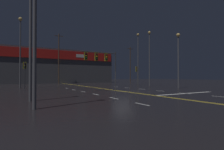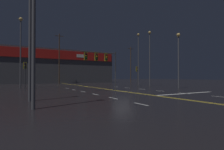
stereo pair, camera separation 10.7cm
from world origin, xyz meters
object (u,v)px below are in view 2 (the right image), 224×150
at_px(traffic_signal_corner_northwest, 25,69).
at_px(streetlight_far_median, 150,52).
at_px(streetlight_median_approach, 21,44).
at_px(traffic_signal_corner_northeast, 137,72).
at_px(streetlight_near_left, 138,53).
at_px(streetlight_near_right, 30,19).
at_px(streetlight_far_left, 178,53).
at_px(traffic_signal_median, 101,59).

distance_m(traffic_signal_corner_northwest, streetlight_far_median, 22.73).
xyz_separation_m(streetlight_median_approach, streetlight_far_median, (22.83, -4.01, -0.08)).
height_order(traffic_signal_corner_northwest, streetlight_far_median, streetlight_far_median).
relative_size(traffic_signal_corner_northeast, streetlight_far_median, 0.34).
bearing_deg(streetlight_far_median, streetlight_near_left, 79.03).
bearing_deg(traffic_signal_corner_northeast, streetlight_near_right, -146.49).
xyz_separation_m(traffic_signal_corner_northwest, streetlight_far_left, (20.72, -9.42, 2.65)).
bearing_deg(streetlight_median_approach, streetlight_far_median, -9.95).
height_order(traffic_signal_median, streetlight_far_left, streetlight_far_left).
bearing_deg(traffic_signal_corner_northeast, streetlight_near_left, 50.11).
relative_size(traffic_signal_median, streetlight_near_right, 0.54).
bearing_deg(streetlight_median_approach, traffic_signal_corner_northeast, -11.84).
bearing_deg(traffic_signal_corner_northwest, streetlight_far_median, -2.65).
xyz_separation_m(traffic_signal_corner_northeast, streetlight_far_left, (1.59, -8.29, 2.75)).
height_order(traffic_signal_median, streetlight_near_left, streetlight_near_left).
height_order(traffic_signal_corner_northeast, streetlight_near_right, streetlight_near_right).
bearing_deg(traffic_signal_median, streetlight_median_approach, 127.42).
bearing_deg(traffic_signal_corner_northeast, streetlight_far_median, 1.84).
distance_m(traffic_signal_corner_northwest, streetlight_far_left, 22.92).
xyz_separation_m(traffic_signal_corner_northeast, traffic_signal_corner_northwest, (-19.13, 1.14, 0.10)).
relative_size(traffic_signal_corner_northeast, traffic_signal_corner_northwest, 0.96).
xyz_separation_m(traffic_signal_median, streetlight_far_left, (12.65, -1.21, 1.58)).
height_order(streetlight_near_left, streetlight_median_approach, streetlight_near_left).
distance_m(traffic_signal_corner_northeast, streetlight_near_right, 23.54).
xyz_separation_m(streetlight_near_right, streetlight_median_approach, (-0.16, 16.99, 1.01)).
xyz_separation_m(streetlight_near_left, streetlight_far_median, (-0.95, -4.88, -0.39)).
xyz_separation_m(traffic_signal_median, traffic_signal_corner_northwest, (-8.08, 8.21, -1.08)).
bearing_deg(traffic_signal_median, streetlight_near_left, 38.39).
bearing_deg(traffic_signal_median, streetlight_far_left, -5.48).
height_order(streetlight_near_left, streetlight_far_median, streetlight_near_left).
xyz_separation_m(traffic_signal_corner_northwest, streetlight_median_approach, (-0.48, 2.97, 4.08)).
distance_m(streetlight_near_right, streetlight_far_left, 21.54).
bearing_deg(streetlight_far_left, streetlight_near_right, -167.69).
xyz_separation_m(traffic_signal_corner_northeast, streetlight_near_right, (-19.45, -12.88, 3.17)).
distance_m(traffic_signal_median, streetlight_near_right, 10.40).
bearing_deg(traffic_signal_corner_northwest, streetlight_near_left, 9.38).
xyz_separation_m(streetlight_near_right, streetlight_far_left, (21.04, 4.59, -0.41)).
bearing_deg(streetlight_far_left, traffic_signal_corner_northwest, 155.55).
height_order(streetlight_near_left, streetlight_near_right, streetlight_near_left).
relative_size(streetlight_near_right, streetlight_median_approach, 0.83).
relative_size(traffic_signal_median, streetlight_median_approach, 0.45).
height_order(traffic_signal_median, streetlight_near_right, streetlight_near_right).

